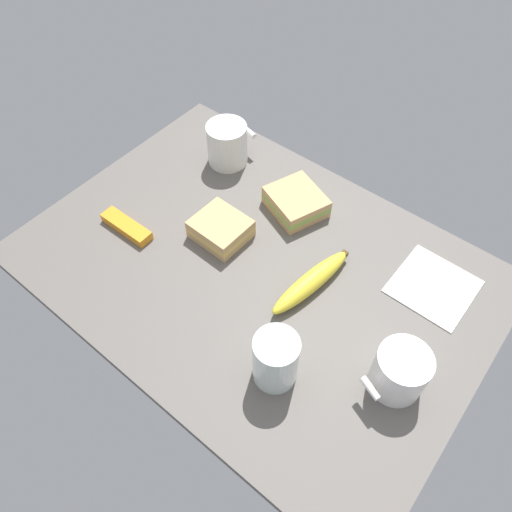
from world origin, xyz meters
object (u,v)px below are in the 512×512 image
(sandwich_side, at_px, (296,202))
(glass_of_milk, at_px, (275,361))
(snack_bar, at_px, (127,227))
(coffee_mug_milky, at_px, (227,144))
(paper_napkin, at_px, (433,286))
(coffee_mug_black, at_px, (400,371))
(banana, at_px, (311,282))
(sandwich_main, at_px, (221,229))

(sandwich_side, xyz_separation_m, glass_of_milk, (-0.20, 0.33, 0.03))
(snack_bar, bearing_deg, coffee_mug_milky, -95.36)
(snack_bar, xyz_separation_m, paper_napkin, (-0.57, -0.27, -0.01))
(sandwich_side, height_order, paper_napkin, sandwich_side)
(coffee_mug_milky, bearing_deg, sandwich_side, 173.03)
(coffee_mug_milky, xyz_separation_m, glass_of_milk, (-0.41, 0.36, -0.00))
(coffee_mug_black, relative_size, banana, 0.55)
(sandwich_side, bearing_deg, coffee_mug_black, 149.06)
(banana, distance_m, paper_napkin, 0.24)
(banana, bearing_deg, coffee_mug_black, 162.20)
(coffee_mug_milky, relative_size, sandwich_side, 0.82)
(coffee_mug_milky, bearing_deg, coffee_mug_black, 157.13)
(coffee_mug_milky, height_order, glass_of_milk, glass_of_milk)
(sandwich_main, bearing_deg, snack_bar, 34.06)
(coffee_mug_milky, bearing_deg, sandwich_main, 127.27)
(coffee_mug_black, xyz_separation_m, glass_of_milk, (0.17, 0.11, 0.00))
(coffee_mug_milky, distance_m, banana, 0.40)
(coffee_mug_milky, relative_size, paper_napkin, 0.81)
(coffee_mug_milky, bearing_deg, paper_napkin, 177.43)
(coffee_mug_black, distance_m, banana, 0.23)
(sandwich_side, relative_size, snack_bar, 1.19)
(coffee_mug_milky, xyz_separation_m, sandwich_main, (-0.14, 0.18, -0.03))
(coffee_mug_black, distance_m, snack_bar, 0.61)
(coffee_mug_black, height_order, sandwich_main, coffee_mug_black)
(coffee_mug_milky, bearing_deg, banana, 154.20)
(sandwich_main, height_order, sandwich_side, same)
(sandwich_main, height_order, banana, sandwich_main)
(snack_bar, bearing_deg, paper_napkin, -155.03)
(sandwich_main, xyz_separation_m, glass_of_milk, (-0.27, 0.17, 0.03))
(coffee_mug_milky, bearing_deg, glass_of_milk, 139.16)
(coffee_mug_black, height_order, banana, coffee_mug_black)
(coffee_mug_black, relative_size, sandwich_side, 0.79)
(coffee_mug_black, distance_m, glass_of_milk, 0.20)
(banana, bearing_deg, sandwich_side, -45.81)
(paper_napkin, bearing_deg, coffee_mug_milky, -2.57)
(coffee_mug_milky, distance_m, glass_of_milk, 0.55)
(paper_napkin, bearing_deg, sandwich_main, 21.75)
(sandwich_side, bearing_deg, banana, 134.19)
(coffee_mug_milky, height_order, banana, coffee_mug_milky)
(banana, bearing_deg, snack_bar, 17.75)
(snack_bar, bearing_deg, sandwich_main, -146.59)
(sandwich_main, bearing_deg, banana, -177.07)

